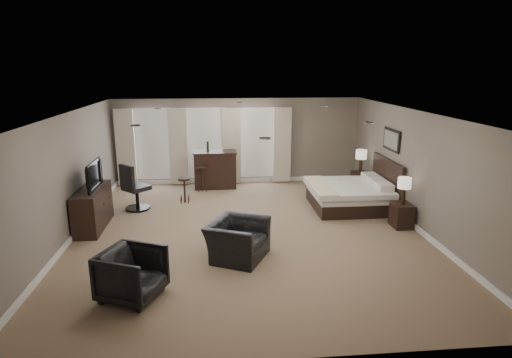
{
  "coord_description": "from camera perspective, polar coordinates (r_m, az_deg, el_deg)",
  "views": [
    {
      "loc": [
        -0.67,
        -8.76,
        3.54
      ],
      "look_at": [
        0.2,
        0.4,
        1.1
      ],
      "focal_mm": 30.0,
      "sensor_mm": 36.0,
      "label": 1
    }
  ],
  "objects": [
    {
      "name": "room",
      "position": [
        9.07,
        -1.02,
        0.55
      ],
      "size": [
        7.6,
        8.6,
        2.64
      ],
      "color": "#7B654E",
      "rests_on": "ground"
    },
    {
      "name": "window_bay",
      "position": [
        13.09,
        -6.8,
        4.45
      ],
      "size": [
        5.25,
        0.2,
        2.3
      ],
      "color": "silver",
      "rests_on": "room"
    },
    {
      "name": "bed",
      "position": [
        11.11,
        11.79,
        -0.67
      ],
      "size": [
        1.97,
        1.88,
        1.25
      ],
      "primitive_type": "cube",
      "color": "silver",
      "rests_on": "ground"
    },
    {
      "name": "nightstand_near",
      "position": [
        10.23,
        18.84,
        -4.61
      ],
      "size": [
        0.41,
        0.5,
        0.54
      ],
      "primitive_type": "cube",
      "color": "black",
      "rests_on": "ground"
    },
    {
      "name": "nightstand_far",
      "position": [
        12.8,
        13.64,
        -0.33
      ],
      "size": [
        0.42,
        0.51,
        0.56
      ],
      "primitive_type": "cube",
      "color": "black",
      "rests_on": "ground"
    },
    {
      "name": "lamp_near",
      "position": [
        10.06,
        19.11,
        -1.51
      ],
      "size": [
        0.29,
        0.29,
        0.61
      ],
      "primitive_type": "cube",
      "color": "beige",
      "rests_on": "nightstand_near"
    },
    {
      "name": "lamp_far",
      "position": [
        12.66,
        13.81,
        2.32
      ],
      "size": [
        0.32,
        0.32,
        0.66
      ],
      "primitive_type": "cube",
      "color": "beige",
      "rests_on": "nightstand_far"
    },
    {
      "name": "wall_art",
      "position": [
        11.26,
        17.57,
        5.01
      ],
      "size": [
        0.04,
        0.96,
        0.56
      ],
      "primitive_type": "cube",
      "color": "slate",
      "rests_on": "room"
    },
    {
      "name": "dresser",
      "position": [
        10.25,
        -20.92,
        -3.67
      ],
      "size": [
        0.51,
        1.57,
        0.91
      ],
      "primitive_type": "cube",
      "color": "black",
      "rests_on": "ground"
    },
    {
      "name": "tv",
      "position": [
        10.1,
        -21.2,
        -0.84
      ],
      "size": [
        0.61,
        1.07,
        0.14
      ],
      "primitive_type": "imported",
      "rotation": [
        0.0,
        0.0,
        1.57
      ],
      "color": "black",
      "rests_on": "dresser"
    },
    {
      "name": "armchair_near",
      "position": [
        8.12,
        -2.49,
        -7.27
      ],
      "size": [
        1.14,
        1.31,
        0.97
      ],
      "primitive_type": "imported",
      "rotation": [
        0.0,
        0.0,
        1.11
      ],
      "color": "black",
      "rests_on": "ground"
    },
    {
      "name": "armchair_far",
      "position": [
        7.06,
        -16.23,
        -11.8
      ],
      "size": [
        1.08,
        1.1,
        0.88
      ],
      "primitive_type": "imported",
      "rotation": [
        0.0,
        0.0,
        1.17
      ],
      "color": "black",
      "rests_on": "ground"
    },
    {
      "name": "bar_counter",
      "position": [
        12.79,
        -5.45,
        1.29
      ],
      "size": [
        1.27,
        0.66,
        1.11
      ],
      "primitive_type": "cube",
      "color": "black",
      "rests_on": "ground"
    },
    {
      "name": "bar_stool_left",
      "position": [
        11.52,
        -9.5,
        -1.49
      ],
      "size": [
        0.37,
        0.37,
        0.68
      ],
      "primitive_type": "cube",
      "rotation": [
        0.0,
        0.0,
        -0.17
      ],
      "color": "black",
      "rests_on": "ground"
    },
    {
      "name": "bar_stool_right",
      "position": [
        12.53,
        -7.18,
        0.05
      ],
      "size": [
        0.45,
        0.45,
        0.73
      ],
      "primitive_type": "cube",
      "rotation": [
        0.0,
        0.0,
        0.4
      ],
      "color": "black",
      "rests_on": "ground"
    },
    {
      "name": "desk_chair",
      "position": [
        11.17,
        -15.66,
        -0.97
      ],
      "size": [
        0.87,
        0.87,
        1.2
      ],
      "primitive_type": "cube",
      "rotation": [
        0.0,
        0.0,
        2.36
      ],
      "color": "black",
      "rests_on": "ground"
    }
  ]
}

